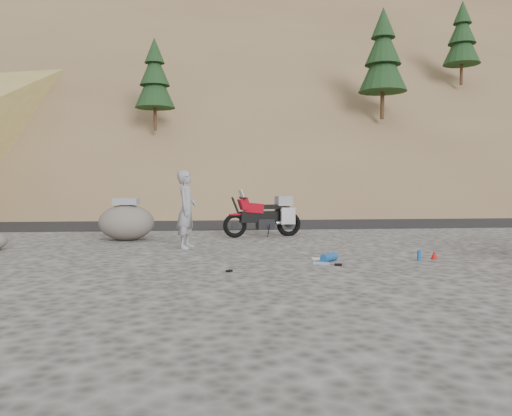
{
  "coord_description": "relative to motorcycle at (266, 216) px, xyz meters",
  "views": [
    {
      "loc": [
        -1.39,
        -11.37,
        1.65
      ],
      "look_at": [
        -0.21,
        0.9,
        1.0
      ],
      "focal_mm": 35.0,
      "sensor_mm": 36.0,
      "label": 1
    }
  ],
  "objects": [
    {
      "name": "gear_funnel",
      "position": [
        3.06,
        -4.68,
        -0.53
      ],
      "size": [
        0.19,
        0.19,
        0.19
      ],
      "primitive_type": "cone",
      "rotation": [
        0.0,
        0.0,
        0.37
      ],
      "color": "#A9100B",
      "rests_on": "ground"
    },
    {
      "name": "boulder",
      "position": [
        -4.03,
        -0.52,
        -0.1
      ],
      "size": [
        1.85,
        1.68,
        1.19
      ],
      "rotation": [
        0.0,
        0.0,
        -0.27
      ],
      "color": "#5A544D",
      "rests_on": "ground"
    },
    {
      "name": "gear_white_cloth",
      "position": [
        0.67,
        -4.44,
        -0.61
      ],
      "size": [
        0.4,
        0.35,
        0.01
      ],
      "primitive_type": "cube",
      "rotation": [
        0.0,
        0.0,
        -0.03
      ],
      "color": "white",
      "rests_on": "ground"
    },
    {
      "name": "road",
      "position": [
        -0.34,
        5.56,
        -0.62
      ],
      "size": [
        120.0,
        7.0,
        0.05
      ],
      "primitive_type": "cube",
      "color": "black",
      "rests_on": "ground"
    },
    {
      "name": "gear_blue_cloth",
      "position": [
        0.54,
        -4.98,
        -0.61
      ],
      "size": [
        0.37,
        0.3,
        0.01
      ],
      "primitive_type": "cube",
      "rotation": [
        0.0,
        0.0,
        -0.19
      ],
      "color": "#7C96C0",
      "rests_on": "ground"
    },
    {
      "name": "man",
      "position": [
        -2.27,
        -2.39,
        -0.62
      ],
      "size": [
        0.62,
        0.8,
        1.93
      ],
      "primitive_type": "imported",
      "rotation": [
        0.0,
        0.0,
        1.32
      ],
      "color": "gray",
      "rests_on": "ground"
    },
    {
      "name": "hillside",
      "position": [
        -0.39,
        37.44,
        10.46
      ],
      "size": [
        120.0,
        73.0,
        46.72
      ],
      "color": "brown",
      "rests_on": "ground"
    },
    {
      "name": "motorcycle",
      "position": [
        0.0,
        0.0,
        0.0
      ],
      "size": [
        2.42,
        1.0,
        1.45
      ],
      "rotation": [
        0.0,
        0.0,
        0.21
      ],
      "color": "black",
      "rests_on": "ground"
    },
    {
      "name": "ground",
      "position": [
        -0.34,
        -3.44,
        -0.62
      ],
      "size": [
        140.0,
        140.0,
        0.0
      ],
      "primitive_type": "plane",
      "color": "#3C3A37",
      "rests_on": "ground"
    },
    {
      "name": "gear_glove_b",
      "position": [
        -1.35,
        -5.75,
        -0.6
      ],
      "size": [
        0.13,
        0.14,
        0.04
      ],
      "primitive_type": "cube",
      "rotation": [
        0.0,
        0.0,
        0.87
      ],
      "color": "black",
      "rests_on": "ground"
    },
    {
      "name": "gear_glove_a",
      "position": [
        0.81,
        -5.29,
        -0.6
      ],
      "size": [
        0.17,
        0.14,
        0.04
      ],
      "primitive_type": "cube",
      "rotation": [
        0.0,
        0.0,
        -0.32
      ],
      "color": "black",
      "rests_on": "ground"
    },
    {
      "name": "gear_blue_mat",
      "position": [
        0.76,
        -4.73,
        -0.53
      ],
      "size": [
        0.43,
        0.42,
        0.17
      ],
      "primitive_type": "cylinder",
      "rotation": [
        0.0,
        1.57,
        0.76
      ],
      "color": "#174A8A",
      "rests_on": "ground"
    },
    {
      "name": "gear_bottle",
      "position": [
        2.65,
        -4.84,
        -0.51
      ],
      "size": [
        0.09,
        0.09,
        0.22
      ],
      "primitive_type": "cylinder",
      "rotation": [
        0.0,
        0.0,
        0.2
      ],
      "color": "#174A8A",
      "rests_on": "ground"
    }
  ]
}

